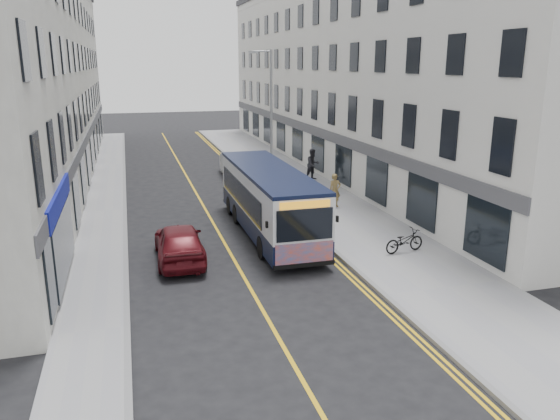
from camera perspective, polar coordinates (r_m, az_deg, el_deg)
ground at (r=17.86m, az=-2.63°, el=-9.04°), size 140.00×140.00×0.00m
pavement_east at (r=30.45m, az=3.72°, el=1.35°), size 4.50×64.00×0.12m
pavement_west at (r=28.85m, az=-17.88°, el=-0.15°), size 2.00×64.00×0.12m
kerb_east at (r=29.80m, az=-0.37°, el=1.08°), size 0.18×64.00×0.13m
kerb_west at (r=28.82m, az=-15.90°, el=-0.00°), size 0.18×64.00×0.13m
road_centre_line at (r=29.05m, az=-8.00°, el=0.43°), size 0.12×64.00×0.01m
road_dbl_yellow_inner at (r=29.70m, az=-1.21°, el=0.91°), size 0.10×64.00×0.01m
road_dbl_yellow_outer at (r=29.75m, az=-0.83°, el=0.93°), size 0.10×64.00×0.01m
terrace_east at (r=39.87m, az=6.83°, el=13.89°), size 6.00×46.00×13.00m
terrace_west at (r=37.29m, az=-24.58°, el=12.58°), size 6.00×46.00×13.00m
streetlamp at (r=31.02m, az=-1.06°, el=9.73°), size 1.32×0.18×8.00m
city_bus at (r=23.68m, az=-1.20°, el=1.19°), size 2.35×10.05×2.92m
bicycle at (r=21.88m, az=12.86°, el=-3.17°), size 1.82×0.90×0.91m
pedestrian_near at (r=28.09m, az=5.76°, el=2.05°), size 0.64×0.43×1.72m
pedestrian_far at (r=34.60m, az=3.46°, el=4.78°), size 1.13×1.00×1.96m
car_white at (r=36.34m, az=-4.74°, el=4.70°), size 1.85×4.65×1.50m
car_maroon at (r=21.00m, az=-10.47°, el=-3.34°), size 1.81×4.39×1.49m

